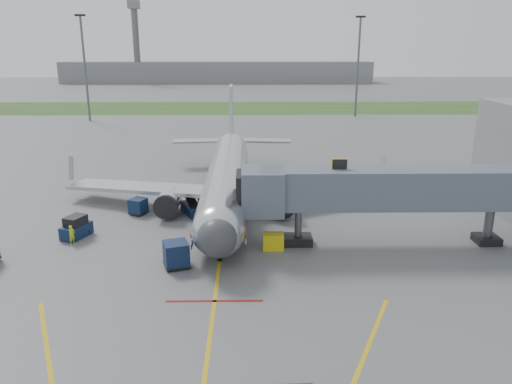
{
  "coord_description": "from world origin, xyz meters",
  "views": [
    {
      "loc": [
        2.14,
        -31.48,
        15.31
      ],
      "look_at": [
        2.75,
        8.66,
        3.2
      ],
      "focal_mm": 35.0,
      "sensor_mm": 36.0,
      "label": 1
    }
  ],
  "objects_px": {
    "baggage_tug": "(76,228)",
    "belt_loader": "(192,208)",
    "airliner": "(227,178)",
    "ramp_worker": "(72,235)"
  },
  "relations": [
    {
      "from": "belt_loader",
      "to": "ramp_worker",
      "type": "distance_m",
      "value": 11.3
    },
    {
      "from": "airliner",
      "to": "ramp_worker",
      "type": "bearing_deg",
      "value": -139.69
    },
    {
      "from": "baggage_tug",
      "to": "ramp_worker",
      "type": "xyz_separation_m",
      "value": [
        0.15,
        -1.48,
        -0.02
      ]
    },
    {
      "from": "baggage_tug",
      "to": "ramp_worker",
      "type": "relative_size",
      "value": 1.87
    },
    {
      "from": "baggage_tug",
      "to": "belt_loader",
      "type": "xyz_separation_m",
      "value": [
        8.81,
        5.78,
        -0.31
      ]
    },
    {
      "from": "baggage_tug",
      "to": "belt_loader",
      "type": "relative_size",
      "value": 0.7
    },
    {
      "from": "airliner",
      "to": "baggage_tug",
      "type": "relative_size",
      "value": 12.3
    },
    {
      "from": "airliner",
      "to": "ramp_worker",
      "type": "height_order",
      "value": "airliner"
    },
    {
      "from": "baggage_tug",
      "to": "airliner",
      "type": "bearing_deg",
      "value": 35.51
    },
    {
      "from": "belt_loader",
      "to": "baggage_tug",
      "type": "bearing_deg",
      "value": -146.71
    }
  ]
}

